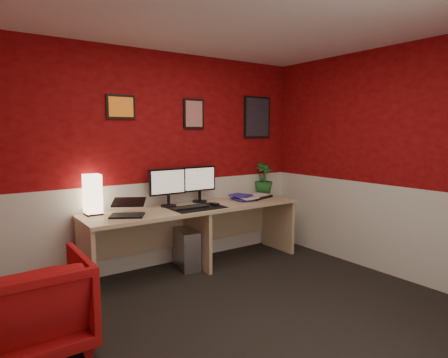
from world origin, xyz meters
TOP-DOWN VIEW (x-y plane):
  - ground at (0.00, 0.00)m, footprint 4.00×3.50m
  - ceiling at (0.00, 0.00)m, footprint 4.00×3.50m
  - wall_back at (0.00, 1.75)m, footprint 4.00×0.01m
  - wall_right at (2.00, 0.00)m, footprint 0.01×3.50m
  - wainscot_back at (0.00, 1.75)m, footprint 4.00×0.01m
  - wainscot_right at (2.00, 0.00)m, footprint 0.01×3.50m
  - desk at (0.36, 1.41)m, footprint 2.60×0.65m
  - shoji_lamp at (-0.76, 1.62)m, footprint 0.16×0.16m
  - laptop at (-0.50, 1.34)m, footprint 0.40×0.37m
  - monitor_left at (0.08, 1.58)m, footprint 0.45×0.06m
  - monitor_right at (0.53, 1.62)m, footprint 0.45×0.06m
  - desk_mat at (0.31, 1.31)m, footprint 0.60×0.38m
  - keyboard at (0.22, 1.33)m, footprint 0.42×0.15m
  - mouse at (0.53, 1.30)m, footprint 0.07×0.11m
  - book_bottom at (0.93, 1.43)m, footprint 0.25×0.31m
  - book_middle at (0.95, 1.40)m, footprint 0.26×0.32m
  - book_top at (0.92, 1.39)m, footprint 0.26×0.30m
  - zen_tray at (1.30, 1.45)m, footprint 0.40×0.33m
  - potted_plant at (1.57, 1.64)m, footprint 0.25×0.25m
  - pc_tower at (0.26, 1.48)m, footprint 0.28×0.48m
  - armchair at (-1.50, 0.58)m, footprint 0.74×0.76m
  - art_left at (-0.39, 1.74)m, footprint 0.32×0.02m
  - art_center at (0.52, 1.74)m, footprint 0.28×0.02m
  - art_right at (1.52, 1.74)m, footprint 0.44×0.02m

SIDE VIEW (x-z plane):
  - ground at x=0.00m, z-range -0.01..0.01m
  - pc_tower at x=0.26m, z-range 0.00..0.45m
  - armchair at x=-1.50m, z-range 0.00..0.69m
  - desk at x=0.36m, z-range 0.00..0.73m
  - wainscot_back at x=0.00m, z-range 0.00..1.00m
  - wainscot_right at x=2.00m, z-range 0.00..1.00m
  - desk_mat at x=0.31m, z-range 0.73..0.74m
  - book_bottom at x=0.93m, z-range 0.73..0.76m
  - keyboard at x=0.22m, z-range 0.74..0.75m
  - zen_tray at x=1.30m, z-range 0.73..0.76m
  - mouse at x=0.53m, z-range 0.74..0.77m
  - book_middle at x=0.95m, z-range 0.76..0.78m
  - book_top at x=0.92m, z-range 0.78..0.80m
  - laptop at x=-0.50m, z-range 0.73..0.95m
  - shoji_lamp at x=-0.76m, z-range 0.73..1.13m
  - potted_plant at x=1.57m, z-range 0.73..1.16m
  - monitor_left at x=0.08m, z-range 0.73..1.31m
  - monitor_right at x=0.53m, z-range 0.73..1.31m
  - wall_back at x=0.00m, z-range 0.00..2.50m
  - wall_right at x=2.00m, z-range 0.00..2.50m
  - art_right at x=1.52m, z-range 1.50..2.06m
  - art_center at x=0.52m, z-range 1.62..1.98m
  - art_left at x=-0.39m, z-range 1.72..1.98m
  - ceiling at x=0.00m, z-range 2.50..2.50m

